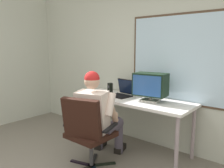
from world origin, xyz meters
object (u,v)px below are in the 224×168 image
(laptop, at_px, (123,91))
(desk_speaker, at_px, (110,88))
(desk, at_px, (131,103))
(crt_monitor, at_px, (150,85))
(office_chair, at_px, (87,129))
(wine_glass, at_px, (91,88))
(person_seated, at_px, (98,115))

(laptop, relative_size, desk_speaker, 2.27)
(desk, height_order, crt_monitor, crt_monitor)
(office_chair, xyz_separation_m, desk_speaker, (-0.46, 0.97, 0.31))
(desk, height_order, office_chair, office_chair)
(wine_glass, xyz_separation_m, desk_speaker, (0.17, 0.26, -0.01))
(office_chair, distance_m, laptop, 0.99)
(desk, relative_size, person_seated, 1.48)
(office_chair, bearing_deg, desk, 87.47)
(office_chair, height_order, laptop, laptop)
(desk, relative_size, crt_monitor, 3.83)
(laptop, xyz_separation_m, desk_speaker, (-0.29, 0.05, 0.02))
(office_chair, xyz_separation_m, person_seated, (-0.06, 0.26, 0.10))
(person_seated, height_order, crt_monitor, person_seated)
(office_chair, bearing_deg, desk_speaker, 115.36)
(person_seated, xyz_separation_m, crt_monitor, (0.39, 0.64, 0.36))
(office_chair, relative_size, person_seated, 0.77)
(wine_glass, bearing_deg, desk, 12.86)
(desk, bearing_deg, crt_monitor, 6.79)
(person_seated, height_order, desk_speaker, person_seated)
(desk, height_order, person_seated, person_seated)
(crt_monitor, xyz_separation_m, desk_speaker, (-0.79, 0.08, -0.15))
(crt_monitor, relative_size, desk_speaker, 2.92)
(laptop, bearing_deg, desk_speaker, 170.83)
(desk, distance_m, desk_speaker, 0.53)
(wine_glass, bearing_deg, person_seated, -38.57)
(wine_glass, height_order, desk_speaker, desk_speaker)
(desk, relative_size, desk_speaker, 11.19)
(crt_monitor, bearing_deg, person_seated, -121.67)
(crt_monitor, distance_m, desk_speaker, 0.81)
(desk, distance_m, crt_monitor, 0.42)
(person_seated, relative_size, crt_monitor, 2.59)
(office_chair, bearing_deg, crt_monitor, 69.80)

